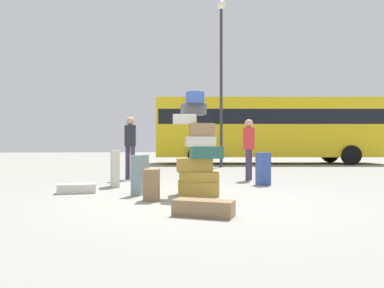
# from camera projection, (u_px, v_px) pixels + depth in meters

# --- Properties ---
(ground_plane) EXTENTS (80.00, 80.00, 0.00)m
(ground_plane) POSITION_uv_depth(u_px,v_px,m) (190.00, 200.00, 5.95)
(ground_plane) COLOR gray
(suitcase_tower) EXTENTS (0.88, 0.60, 1.87)m
(suitcase_tower) POSITION_uv_depth(u_px,v_px,m) (198.00, 156.00, 6.47)
(suitcase_tower) COLOR #B28C33
(suitcase_tower) RESTS_ON ground
(suitcase_cream_right_side) EXTENTS (0.24, 0.43, 0.80)m
(suitcase_cream_right_side) POSITION_uv_depth(u_px,v_px,m) (115.00, 168.00, 7.81)
(suitcase_cream_right_side) COLOR beige
(suitcase_cream_right_side) RESTS_ON ground
(suitcase_slate_white_trunk) EXTENTS (0.32, 0.41, 0.73)m
(suitcase_slate_white_trunk) POSITION_uv_depth(u_px,v_px,m) (140.00, 175.00, 6.54)
(suitcase_slate_white_trunk) COLOR gray
(suitcase_slate_white_trunk) RESTS_ON ground
(suitcase_brown_behind_tower) EXTENTS (0.27, 0.32, 0.52)m
(suitcase_brown_behind_tower) POSITION_uv_depth(u_px,v_px,m) (152.00, 185.00, 5.84)
(suitcase_brown_behind_tower) COLOR olive
(suitcase_brown_behind_tower) RESTS_ON ground
(suitcase_navy_left_side) EXTENTS (0.29, 0.35, 0.74)m
(suitcase_navy_left_side) POSITION_uv_depth(u_px,v_px,m) (263.00, 169.00, 8.15)
(suitcase_navy_left_side) COLOR #334F99
(suitcase_navy_left_side) RESTS_ON ground
(suitcase_brown_foreground_near) EXTENTS (0.83, 0.60, 0.21)m
(suitcase_brown_foreground_near) POSITION_uv_depth(u_px,v_px,m) (204.00, 208.00, 4.58)
(suitcase_brown_foreground_near) COLOR olive
(suitcase_brown_foreground_near) RESTS_ON ground
(suitcase_cream_foreground_far) EXTENTS (0.74, 0.41, 0.17)m
(suitcase_cream_foreground_far) POSITION_uv_depth(u_px,v_px,m) (77.00, 188.00, 6.76)
(suitcase_cream_foreground_far) COLOR beige
(suitcase_cream_foreground_far) RESTS_ON ground
(person_bearded_onlooker) EXTENTS (0.30, 0.30, 1.66)m
(person_bearded_onlooker) POSITION_uv_depth(u_px,v_px,m) (130.00, 142.00, 9.42)
(person_bearded_onlooker) COLOR #3F334C
(person_bearded_onlooker) RESTS_ON ground
(person_tourist_with_camera) EXTENTS (0.30, 0.31, 1.58)m
(person_tourist_with_camera) POSITION_uv_depth(u_px,v_px,m) (249.00, 144.00, 9.24)
(person_tourist_with_camera) COLOR #3F334C
(person_tourist_with_camera) RESTS_ON ground
(parked_bus) EXTENTS (11.12, 3.59, 3.15)m
(parked_bus) POSITION_uv_depth(u_px,v_px,m) (268.00, 127.00, 17.69)
(parked_bus) COLOR yellow
(parked_bus) RESTS_ON ground
(lamp_post) EXTENTS (0.36, 0.36, 6.89)m
(lamp_post) POSITION_uv_depth(u_px,v_px,m) (221.00, 60.00, 14.74)
(lamp_post) COLOR #333338
(lamp_post) RESTS_ON ground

